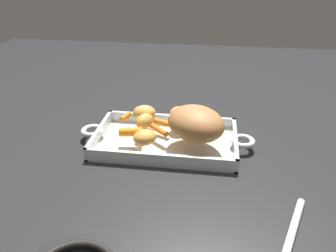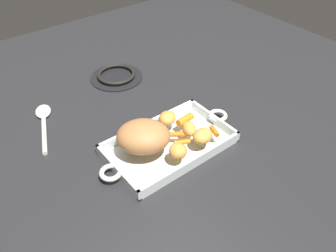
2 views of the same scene
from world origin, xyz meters
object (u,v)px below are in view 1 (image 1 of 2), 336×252
(roasting_dish, at_px, (166,140))
(pork_roast, at_px, (196,123))
(potato_near_roast, at_px, (145,137))
(baby_carrot_southwest, at_px, (126,116))
(baby_carrot_short, at_px, (158,130))
(potato_golden_large, at_px, (144,121))
(potato_golden_small, at_px, (179,114))
(baby_carrot_northeast, at_px, (131,132))
(baby_carrot_long, at_px, (162,122))
(potato_whole, at_px, (144,113))

(roasting_dish, relative_size, pork_roast, 3.06)
(pork_roast, relative_size, potato_near_roast, 2.59)
(baby_carrot_southwest, bearing_deg, baby_carrot_short, -33.01)
(baby_carrot_short, height_order, potato_golden_large, potato_golden_large)
(potato_near_roast, bearing_deg, pork_roast, 20.83)
(potato_golden_small, bearing_deg, baby_carrot_northeast, -137.64)
(baby_carrot_southwest, relative_size, potato_near_roast, 0.72)
(potato_golden_large, xyz_separation_m, potato_golden_small, (0.08, 0.05, 0.00))
(roasting_dish, bearing_deg, baby_carrot_southwest, 153.12)
(potato_near_roast, bearing_deg, baby_carrot_northeast, 142.63)
(pork_roast, distance_m, baby_carrot_short, 0.10)
(pork_roast, height_order, potato_golden_small, pork_roast)
(pork_roast, bearing_deg, potato_golden_large, 165.75)
(baby_carrot_long, bearing_deg, baby_carrot_northeast, -135.25)
(pork_roast, relative_size, baby_carrot_southwest, 3.62)
(potato_whole, bearing_deg, baby_carrot_southwest, -174.38)
(baby_carrot_northeast, xyz_separation_m, potato_whole, (0.02, 0.10, 0.01))
(baby_carrot_long, bearing_deg, baby_carrot_southwest, 168.72)
(potato_golden_large, xyz_separation_m, potato_whole, (-0.01, 0.05, 0.00))
(baby_carrot_short, xyz_separation_m, baby_carrot_northeast, (-0.06, -0.02, 0.00))
(potato_golden_large, relative_size, potato_whole, 0.90)
(baby_carrot_northeast, xyz_separation_m, potato_golden_small, (0.11, 0.10, 0.01))
(baby_carrot_northeast, xyz_separation_m, potato_near_roast, (0.04, -0.03, 0.01))
(pork_roast, relative_size, baby_carrot_short, 2.37)
(potato_near_roast, relative_size, potato_golden_large, 1.03)
(baby_carrot_short, distance_m, baby_carrot_long, 0.04)
(baby_carrot_long, height_order, potato_golden_large, potato_golden_large)
(potato_near_roast, height_order, potato_golden_large, potato_golden_large)
(potato_near_roast, xyz_separation_m, potato_golden_large, (-0.02, 0.08, 0.00))
(baby_carrot_short, distance_m, potato_golden_large, 0.05)
(baby_carrot_long, relative_size, potato_near_roast, 0.80)
(baby_carrot_short, bearing_deg, baby_carrot_northeast, -159.41)
(baby_carrot_long, bearing_deg, potato_golden_small, 37.63)
(baby_carrot_southwest, bearing_deg, potato_golden_large, -34.74)
(baby_carrot_short, xyz_separation_m, potato_golden_small, (0.04, 0.07, 0.01))
(potato_whole, xyz_separation_m, potato_golden_small, (0.09, 0.00, 0.00))
(baby_carrot_short, bearing_deg, potato_golden_large, 149.85)
(potato_near_roast, bearing_deg, potato_whole, 101.90)
(baby_carrot_southwest, relative_size, baby_carrot_short, 0.66)
(baby_carrot_northeast, bearing_deg, potato_golden_large, 61.62)
(potato_near_roast, relative_size, potato_whole, 0.92)
(potato_whole, bearing_deg, baby_carrot_long, -25.87)
(pork_roast, height_order, potato_near_roast, pork_roast)
(baby_carrot_long, relative_size, potato_whole, 0.74)
(potato_near_roast, bearing_deg, potato_golden_small, 63.13)
(potato_near_roast, bearing_deg, potato_golden_large, 101.94)
(baby_carrot_short, relative_size, potato_near_roast, 1.09)
(baby_carrot_short, distance_m, potato_golden_small, 0.09)
(pork_roast, relative_size, potato_golden_large, 2.65)
(pork_roast, xyz_separation_m, baby_carrot_long, (-0.09, 0.06, -0.03))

